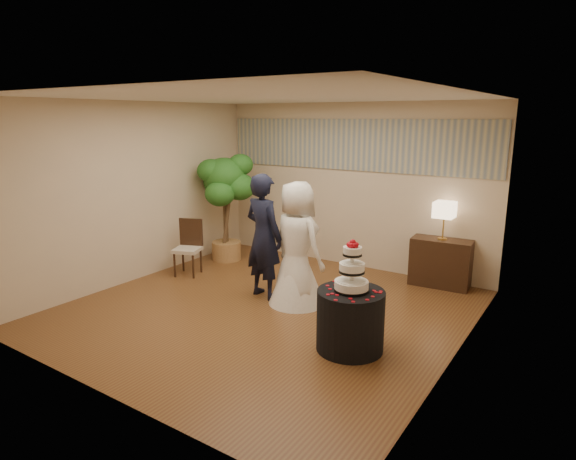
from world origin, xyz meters
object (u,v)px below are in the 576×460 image
Objects in this scene: cake_table at (350,320)px; console at (441,263)px; side_chair at (187,248)px; bride at (297,244)px; table_lamp at (444,221)px; ficus_tree at (225,207)px; wedding_cake at (352,265)px; groom at (264,236)px.

cake_table is 0.85× the size of console.
side_chair reaches higher than cake_table.
table_lamp is at bearing -113.76° from bride.
side_chair is at bearing -87.65° from ficus_tree.
wedding_cake is 2.74m from console.
table_lamp reaches higher than cake_table.
cake_table is 1.29× the size of wedding_cake.
groom is 2.02× the size of console.
ficus_tree is at bearing -11.00° from bride.
console is (0.22, 2.66, 0.02)m from cake_table.
wedding_cake is 1.01× the size of table_lamp.
groom is 2.03m from cake_table.
table_lamp reaches higher than side_chair.
groom is at bearing -141.04° from console.
ficus_tree reaches higher than console.
table_lamp is at bearing 4.82° from side_chair.
side_chair is (-3.64, -1.77, 0.09)m from console.
table_lamp reaches higher than wedding_cake.
bride is at bearing -165.27° from groom.
console is 1.54× the size of table_lamp.
bride is at bearing 146.02° from cake_table.
ficus_tree reaches higher than groom.
table_lamp is 0.30× the size of ficus_tree.
side_chair is at bearing 165.40° from wedding_cake.
cake_table is at bearing -35.78° from side_chair.
cake_table is at bearing -94.67° from table_lamp.
wedding_cake is (1.24, -0.84, 0.13)m from bride.
console is 4.05m from side_chair.
console is 3.80m from ficus_tree.
bride reaches higher than console.
wedding_cake is 3.57m from side_chair.
bride is at bearing -132.61° from console.
table_lamp is at bearing 85.33° from cake_table.
side_chair is at bearing 13.44° from bride.
bride is 1.50m from wedding_cake.
cake_table is at bearing 166.73° from groom.
bride reaches higher than table_lamp.
cake_table is 1.30× the size of table_lamp.
cake_table is 3.53m from side_chair.
cake_table is 2.67m from console.
side_chair is (-3.42, 0.89, 0.11)m from cake_table.
wedding_cake is at bearing -28.92° from ficus_tree.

